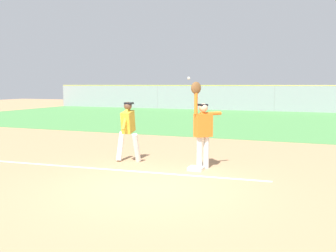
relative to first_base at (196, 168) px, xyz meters
name	(u,v)px	position (x,y,z in m)	size (l,w,h in m)	color
ground_plane	(151,187)	(-0.41, -1.98, -0.04)	(78.36, 78.36, 0.00)	tan
outfield_grass	(259,121)	(-0.41, 14.36, -0.04)	(41.63, 17.12, 0.01)	#4C8C47
chalk_foul_line	(48,165)	(-4.00, -0.90, -0.04)	(12.00, 0.10, 0.01)	white
first_base	(196,168)	(0.00, 0.00, 0.00)	(0.38, 0.38, 0.08)	white
fielder	(202,126)	(0.10, 0.22, 1.08)	(0.71, 0.71, 2.28)	silver
runner	(128,127)	(-2.13, 0.32, 0.96)	(0.76, 0.85, 1.72)	white
baseball	(189,78)	(-0.33, 0.37, 2.34)	(0.07, 0.07, 0.07)	white
outfield_fence	(275,98)	(-0.41, 22.92, 1.03)	(41.71, 0.08, 2.14)	#93999E
parked_car_white	(232,100)	(-4.82, 27.11, 0.63)	(4.47, 2.26, 1.25)	white
parked_car_red	(298,102)	(1.24, 26.84, 0.63)	(4.47, 2.25, 1.25)	#B21E1E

